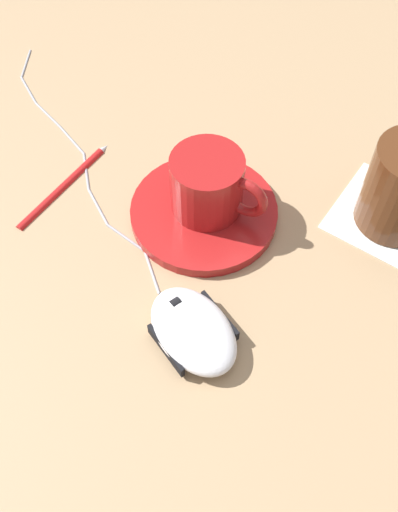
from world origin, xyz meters
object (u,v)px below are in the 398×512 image
saucer (204,212)px  pen (64,183)px  computer_mouse (193,330)px  coffee_cup (209,185)px

saucer → pen: bearing=-141.4°
computer_mouse → saucer: bearing=139.8°
coffee_cup → computer_mouse: size_ratio=1.00×
coffee_cup → pen: coffee_cup is taller
computer_mouse → pen: 0.24m
pen → coffee_cup: bearing=40.5°
saucer → coffee_cup: size_ratio=1.55×
coffee_cup → computer_mouse: bearing=-42.0°
coffee_cup → saucer: bearing=-85.2°
coffee_cup → computer_mouse: coffee_cup is taller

